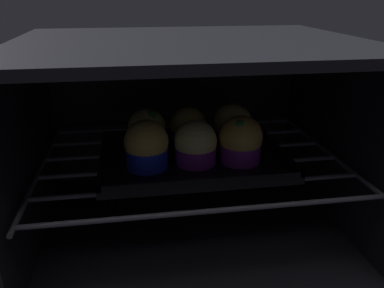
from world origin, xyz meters
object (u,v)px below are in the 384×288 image
at_px(muffin_row0_col0, 147,146).
at_px(muffin_row1_col2, 232,127).
at_px(muffin_row0_col2, 241,141).
at_px(baking_tray, 192,157).
at_px(muffin_row1_col1, 190,129).
at_px(muffin_row1_col0, 147,132).
at_px(muffin_row0_col1, 195,145).

bearing_deg(muffin_row0_col0, muffin_row1_col2, 25.10).
bearing_deg(muffin_row0_col0, muffin_row0_col2, -0.81).
distance_m(baking_tray, muffin_row1_col1, 0.06).
xyz_separation_m(muffin_row0_col0, muffin_row1_col0, (0.00, 0.08, -0.00)).
bearing_deg(muffin_row0_col2, muffin_row1_col2, 85.35).
bearing_deg(muffin_row1_col1, muffin_row1_col2, -3.51).
bearing_deg(muffin_row1_col2, muffin_row1_col0, 179.74).
xyz_separation_m(muffin_row0_col1, muffin_row0_col2, (0.08, -0.00, 0.00)).
xyz_separation_m(muffin_row0_col2, muffin_row1_col1, (-0.08, 0.09, -0.00)).
xyz_separation_m(baking_tray, muffin_row1_col0, (-0.08, 0.04, 0.04)).
distance_m(muffin_row1_col1, muffin_row1_col2, 0.08).
distance_m(muffin_row0_col2, muffin_row1_col2, 0.08).
height_order(muffin_row0_col1, muffin_row1_col1, same).
bearing_deg(muffin_row0_col1, muffin_row0_col2, -3.42).
height_order(baking_tray, muffin_row1_col1, muffin_row1_col1).
bearing_deg(baking_tray, muffin_row0_col2, -29.03).
bearing_deg(muffin_row0_col0, muffin_row1_col1, 44.31).
bearing_deg(muffin_row0_col1, baking_tray, 89.44).
xyz_separation_m(muffin_row0_col0, muffin_row1_col2, (0.17, 0.08, -0.00)).
xyz_separation_m(muffin_row0_col0, muffin_row1_col1, (0.09, 0.08, -0.00)).
xyz_separation_m(muffin_row1_col0, muffin_row1_col2, (0.16, -0.00, 0.00)).
bearing_deg(muffin_row1_col1, muffin_row0_col2, -48.68).
distance_m(baking_tray, muffin_row0_col1, 0.05).
bearing_deg(muffin_row1_col0, muffin_row0_col1, -44.63).
xyz_separation_m(muffin_row0_col2, muffin_row1_col2, (0.01, 0.08, -0.00)).
height_order(muffin_row0_col2, muffin_row1_col1, muffin_row0_col2).
bearing_deg(muffin_row0_col1, muffin_row1_col0, 135.37).
bearing_deg(muffin_row1_col1, muffin_row0_col1, -92.02).
height_order(muffin_row0_col2, muffin_row1_col0, muffin_row0_col2).
relative_size(muffin_row0_col2, muffin_row1_col0, 1.04).
relative_size(muffin_row0_col0, muffin_row0_col1, 1.07).
relative_size(baking_tray, muffin_row1_col0, 4.13).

